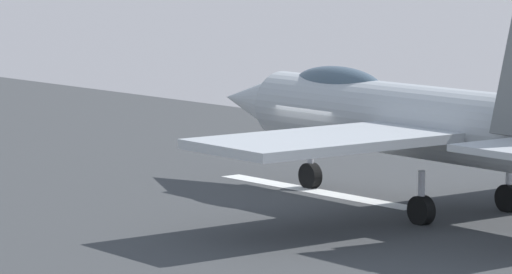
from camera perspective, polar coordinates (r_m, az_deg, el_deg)
ground_plane at (r=44.88m, az=2.42°, el=-2.06°), size 400.00×400.00×0.00m
runway_strip at (r=44.87m, az=2.44°, el=-2.05°), size 240.00×26.00×0.02m
fighter_jet at (r=41.96m, az=5.98°, el=0.66°), size 16.18×14.90×5.66m
crew_person at (r=60.52m, az=1.76°, el=1.07°), size 0.47×0.61×1.64m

